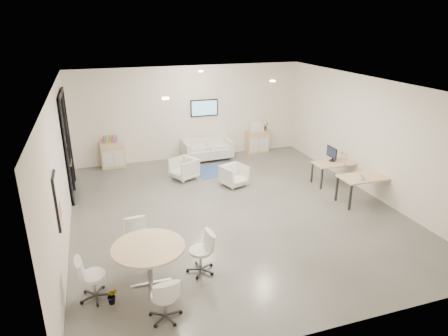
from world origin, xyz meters
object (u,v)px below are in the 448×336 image
sideboard_right (257,141)px  armchair_left (184,168)px  desk_front (366,179)px  sideboard_left (113,155)px  desk_rear (335,165)px  round_table (149,250)px  loveseat (207,150)px  armchair_right (234,175)px

sideboard_right → armchair_left: bearing=-151.2°
armchair_left → desk_front: bearing=27.2°
sideboard_left → desk_rear: sideboard_left is taller
desk_front → round_table: 6.26m
loveseat → desk_front: desk_front is taller
armchair_right → desk_rear: size_ratio=0.53×
armchair_left → armchair_right: 1.63m
sideboard_left → armchair_left: sideboard_left is taller
armchair_left → round_table: 5.29m
sideboard_right → desk_front: bearing=-78.1°
loveseat → desk_rear: size_ratio=1.34×
armchair_left → round_table: round_table is taller
loveseat → desk_rear: loveseat is taller
loveseat → desk_front: (3.03, -4.74, 0.33)m
loveseat → armchair_right: bearing=-90.6°
sideboard_left → round_table: 6.72m
armchair_right → loveseat: bearing=72.7°
armchair_right → desk_front: 3.67m
loveseat → round_table: size_ratio=1.30×
desk_front → round_table: round_table is taller
desk_rear → round_table: size_ratio=0.97×
armchair_left → armchair_right: bearing=26.4°
loveseat → desk_front: 5.63m
loveseat → armchair_right: size_ratio=2.51×
sideboard_left → sideboard_right: 5.18m
sideboard_left → sideboard_right: sideboard_left is taller
armchair_left → loveseat: bearing=116.8°
loveseat → round_table: round_table is taller
armchair_right → round_table: 5.03m
sideboard_left → desk_rear: (6.18, -3.53, 0.16)m
desk_rear → desk_front: 1.40m
loveseat → sideboard_right: bearing=2.8°
desk_rear → desk_front: (0.04, -1.40, 0.08)m
sideboard_left → armchair_right: sideboard_left is taller
desk_rear → sideboard_right: bearing=107.3°
sideboard_left → desk_rear: 7.12m
sideboard_left → sideboard_right: bearing=0.0°
round_table → armchair_left: bearing=70.3°
armchair_left → armchair_right: size_ratio=1.05×
sideboard_right → round_table: size_ratio=0.61×
desk_front → round_table: size_ratio=1.08×
desk_rear → loveseat: bearing=133.5°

